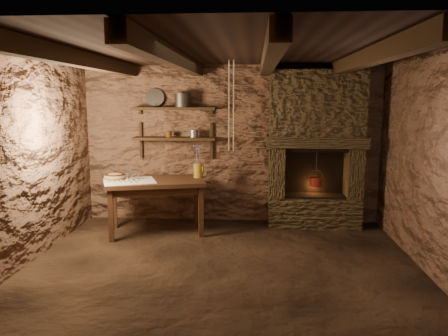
# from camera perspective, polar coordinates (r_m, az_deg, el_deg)

# --- Properties ---
(floor) EXTENTS (4.50, 4.50, 0.00)m
(floor) POSITION_cam_1_polar(r_m,az_deg,el_deg) (5.06, -0.31, -13.00)
(floor) COLOR black
(floor) RESTS_ON ground
(back_wall) EXTENTS (4.50, 0.04, 2.40)m
(back_wall) POSITION_cam_1_polar(r_m,az_deg,el_deg) (6.72, 0.95, 3.11)
(back_wall) COLOR brown
(back_wall) RESTS_ON floor
(front_wall) EXTENTS (4.50, 0.04, 2.40)m
(front_wall) POSITION_cam_1_polar(r_m,az_deg,el_deg) (2.78, -3.39, -5.55)
(front_wall) COLOR brown
(front_wall) RESTS_ON floor
(left_wall) EXTENTS (0.04, 4.00, 2.40)m
(left_wall) POSITION_cam_1_polar(r_m,az_deg,el_deg) (5.39, -24.91, 0.77)
(left_wall) COLOR brown
(left_wall) RESTS_ON floor
(right_wall) EXTENTS (0.04, 4.00, 2.40)m
(right_wall) POSITION_cam_1_polar(r_m,az_deg,el_deg) (5.09, 25.82, 0.26)
(right_wall) COLOR brown
(right_wall) RESTS_ON floor
(ceiling) EXTENTS (4.50, 4.00, 0.04)m
(ceiling) POSITION_cam_1_polar(r_m,az_deg,el_deg) (4.71, -0.33, 15.17)
(ceiling) COLOR black
(ceiling) RESTS_ON back_wall
(beam_far_left) EXTENTS (0.14, 3.95, 0.16)m
(beam_far_left) POSITION_cam_1_polar(r_m,az_deg,el_deg) (5.04, -18.09, 13.30)
(beam_far_left) COLOR black
(beam_far_left) RESTS_ON ceiling
(beam_mid_left) EXTENTS (0.14, 3.95, 0.16)m
(beam_mid_left) POSITION_cam_1_polar(r_m,az_deg,el_deg) (4.76, -6.52, 13.95)
(beam_mid_left) COLOR black
(beam_mid_left) RESTS_ON ceiling
(beam_mid_right) EXTENTS (0.14, 3.95, 0.16)m
(beam_mid_right) POSITION_cam_1_polar(r_m,az_deg,el_deg) (4.69, 5.96, 14.04)
(beam_mid_right) COLOR black
(beam_mid_right) RESTS_ON ceiling
(beam_far_right) EXTENTS (0.14, 3.95, 0.16)m
(beam_far_right) POSITION_cam_1_polar(r_m,az_deg,el_deg) (4.83, 18.25, 13.50)
(beam_far_right) COLOR black
(beam_far_right) RESTS_ON ceiling
(shelf_lower) EXTENTS (1.25, 0.30, 0.04)m
(shelf_lower) POSITION_cam_1_polar(r_m,az_deg,el_deg) (6.65, -6.47, 3.86)
(shelf_lower) COLOR black
(shelf_lower) RESTS_ON back_wall
(shelf_upper) EXTENTS (1.25, 0.30, 0.04)m
(shelf_upper) POSITION_cam_1_polar(r_m,az_deg,el_deg) (6.62, -6.54, 7.74)
(shelf_upper) COLOR black
(shelf_upper) RESTS_ON back_wall
(hearth) EXTENTS (1.43, 0.51, 2.30)m
(hearth) POSITION_cam_1_polar(r_m,az_deg,el_deg) (6.54, 11.86, 2.98)
(hearth) COLOR #332919
(hearth) RESTS_ON floor
(work_table) EXTENTS (1.49, 1.06, 0.77)m
(work_table) POSITION_cam_1_polar(r_m,az_deg,el_deg) (6.29, -8.86, -4.70)
(work_table) COLOR #331E12
(work_table) RESTS_ON floor
(linen_cloth) EXTENTS (0.84, 0.76, 0.01)m
(linen_cloth) POSITION_cam_1_polar(r_m,az_deg,el_deg) (6.16, -12.25, -1.69)
(linen_cloth) COLOR silver
(linen_cloth) RESTS_ON work_table
(pewter_cutlery_row) EXTENTS (0.62, 0.41, 0.01)m
(pewter_cutlery_row) POSITION_cam_1_polar(r_m,az_deg,el_deg) (6.14, -12.31, -1.63)
(pewter_cutlery_row) COLOR gray
(pewter_cutlery_row) RESTS_ON linen_cloth
(drinking_glasses) EXTENTS (0.22, 0.07, 0.09)m
(drinking_glasses) POSITION_cam_1_polar(r_m,az_deg,el_deg) (6.27, -11.74, -1.03)
(drinking_glasses) COLOR white
(drinking_glasses) RESTS_ON linen_cloth
(stoneware_jug) EXTENTS (0.16, 0.16, 0.48)m
(stoneware_jug) POSITION_cam_1_polar(r_m,az_deg,el_deg) (6.29, -3.36, 0.58)
(stoneware_jug) COLOR #A88320
(stoneware_jug) RESTS_ON work_table
(wooden_bowl) EXTENTS (0.39, 0.39, 0.11)m
(wooden_bowl) POSITION_cam_1_polar(r_m,az_deg,el_deg) (6.36, -14.06, -1.13)
(wooden_bowl) COLOR #9B7343
(wooden_bowl) RESTS_ON work_table
(iron_stockpot) EXTENTS (0.26, 0.26, 0.18)m
(iron_stockpot) POSITION_cam_1_polar(r_m,az_deg,el_deg) (6.60, -5.41, 8.72)
(iron_stockpot) COLOR #2D2A28
(iron_stockpot) RESTS_ON shelf_upper
(tin_pan) EXTENTS (0.30, 0.16, 0.28)m
(tin_pan) POSITION_cam_1_polar(r_m,az_deg,el_deg) (6.78, -9.01, 9.07)
(tin_pan) COLOR #9C9D98
(tin_pan) RESTS_ON shelf_upper
(small_kettle) EXTENTS (0.18, 0.15, 0.17)m
(small_kettle) POSITION_cam_1_polar(r_m,az_deg,el_deg) (6.59, -3.95, 4.52)
(small_kettle) COLOR #9C9D98
(small_kettle) RESTS_ON shelf_lower
(rusty_tin) EXTENTS (0.11, 0.11, 0.09)m
(rusty_tin) POSITION_cam_1_polar(r_m,az_deg,el_deg) (6.66, -7.23, 4.41)
(rusty_tin) COLOR #612F13
(rusty_tin) RESTS_ON shelf_lower
(red_pot) EXTENTS (0.20, 0.19, 0.54)m
(red_pot) POSITION_cam_1_polar(r_m,az_deg,el_deg) (6.57, 11.92, -1.68)
(red_pot) COLOR maroon
(red_pot) RESTS_ON hearth
(hanging_ropes) EXTENTS (0.08, 0.08, 1.20)m
(hanging_ropes) POSITION_cam_1_polar(r_m,az_deg,el_deg) (5.73, 0.97, 8.08)
(hanging_ropes) COLOR beige
(hanging_ropes) RESTS_ON ceiling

